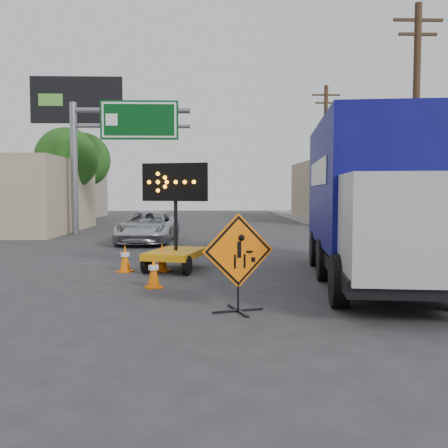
{
  "coord_description": "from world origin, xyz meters",
  "views": [
    {
      "loc": [
        0.42,
        -8.14,
        2.24
      ],
      "look_at": [
        0.8,
        3.86,
        1.45
      ],
      "focal_mm": 40.0,
      "sensor_mm": 36.0,
      "label": 1
    }
  ],
  "objects_px": {
    "construction_sign": "(238,260)",
    "arrow_board": "(176,247)",
    "pickup_truck": "(148,227)",
    "box_truck": "(373,208)"
  },
  "relations": [
    {
      "from": "construction_sign",
      "to": "pickup_truck",
      "type": "distance_m",
      "value": 13.0
    },
    {
      "from": "construction_sign",
      "to": "arrow_board",
      "type": "xyz_separation_m",
      "value": [
        -1.47,
        4.93,
        -0.29
      ]
    },
    {
      "from": "construction_sign",
      "to": "box_truck",
      "type": "distance_m",
      "value": 4.7
    },
    {
      "from": "arrow_board",
      "to": "box_truck",
      "type": "height_order",
      "value": "box_truck"
    },
    {
      "from": "box_truck",
      "to": "pickup_truck",
      "type": "bearing_deg",
      "value": 132.44
    },
    {
      "from": "construction_sign",
      "to": "arrow_board",
      "type": "bearing_deg",
      "value": 89.66
    },
    {
      "from": "construction_sign",
      "to": "box_truck",
      "type": "bearing_deg",
      "value": 23.55
    },
    {
      "from": "pickup_truck",
      "to": "box_truck",
      "type": "distance_m",
      "value": 11.76
    },
    {
      "from": "pickup_truck",
      "to": "construction_sign",
      "type": "bearing_deg",
      "value": -72.82
    },
    {
      "from": "pickup_truck",
      "to": "arrow_board",
      "type": "bearing_deg",
      "value": -74.42
    }
  ]
}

